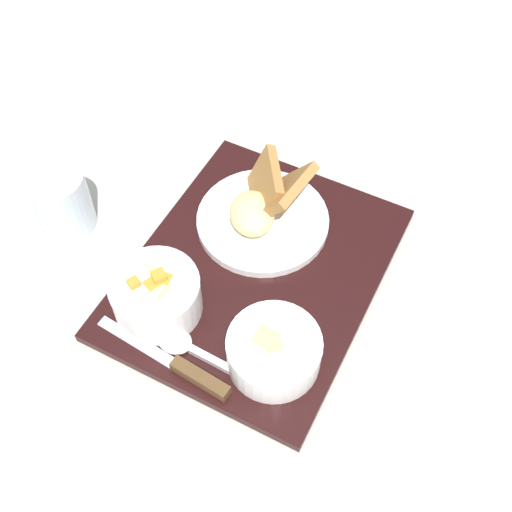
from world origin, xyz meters
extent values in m
plane|color=#ADA89E|center=(0.00, 0.00, 0.00)|extent=(4.00, 4.00, 0.00)
cube|color=black|center=(0.00, 0.00, 0.01)|extent=(0.40, 0.32, 0.01)
cylinder|color=white|center=(-0.11, 0.09, 0.04)|extent=(0.11, 0.11, 0.06)
torus|color=white|center=(-0.11, 0.09, 0.07)|extent=(0.11, 0.11, 0.01)
cylinder|color=#9EC67A|center=(-0.11, 0.10, 0.07)|extent=(0.06, 0.06, 0.02)
cylinder|color=#9EC67A|center=(-0.11, 0.09, 0.07)|extent=(0.04, 0.04, 0.02)
cylinder|color=#9EC67A|center=(-0.10, 0.09, 0.06)|extent=(0.06, 0.06, 0.01)
cylinder|color=#9EC67A|center=(-0.11, 0.08, 0.07)|extent=(0.05, 0.05, 0.01)
cylinder|color=#9EC67A|center=(-0.10, 0.10, 0.07)|extent=(0.04, 0.04, 0.01)
cylinder|color=#9EC67A|center=(-0.09, 0.07, 0.06)|extent=(0.05, 0.05, 0.01)
cube|color=orange|center=(-0.10, 0.08, 0.07)|extent=(0.02, 0.02, 0.02)
cube|color=orange|center=(-0.12, 0.11, 0.07)|extent=(0.02, 0.02, 0.02)
cube|color=orange|center=(-0.10, 0.08, 0.07)|extent=(0.02, 0.02, 0.01)
cube|color=orange|center=(-0.11, 0.09, 0.07)|extent=(0.02, 0.02, 0.01)
cylinder|color=white|center=(-0.11, -0.08, 0.04)|extent=(0.11, 0.11, 0.05)
torus|color=white|center=(-0.11, -0.08, 0.06)|extent=(0.11, 0.11, 0.01)
cylinder|color=#939E56|center=(-0.11, -0.08, 0.04)|extent=(0.10, 0.10, 0.04)
cube|color=#B2C170|center=(-0.12, -0.08, 0.06)|extent=(0.03, 0.03, 0.01)
cube|color=#B2C170|center=(-0.11, -0.07, 0.06)|extent=(0.03, 0.03, 0.02)
cylinder|color=white|center=(0.07, 0.03, 0.02)|extent=(0.19, 0.19, 0.01)
ellipsoid|color=#E5CC7F|center=(0.06, 0.03, 0.05)|extent=(0.10, 0.09, 0.04)
cube|color=#A37038|center=(0.10, 0.01, 0.05)|extent=(0.10, 0.08, 0.08)
cube|color=#A37038|center=(0.10, 0.04, 0.05)|extent=(0.10, 0.09, 0.09)
cube|color=silver|center=(-0.16, 0.09, 0.02)|extent=(0.03, 0.12, 0.00)
cube|color=#51381E|center=(-0.17, -0.01, 0.02)|extent=(0.03, 0.08, 0.02)
ellipsoid|color=silver|center=(-0.14, 0.04, 0.02)|extent=(0.04, 0.05, 0.01)
cube|color=silver|center=(-0.15, -0.03, 0.02)|extent=(0.02, 0.10, 0.01)
cylinder|color=silver|center=(-0.03, 0.28, 0.05)|extent=(0.08, 0.08, 0.09)
cylinder|color=silver|center=(-0.03, 0.28, 0.03)|extent=(0.07, 0.07, 0.06)
camera|label=1|loc=(-0.44, -0.21, 0.72)|focal=45.00mm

